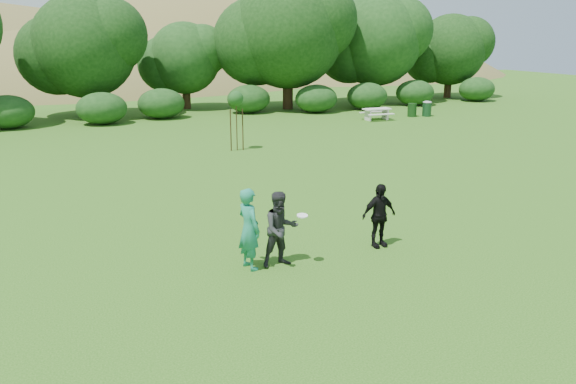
% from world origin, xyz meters
% --- Properties ---
extents(ground, '(120.00, 120.00, 0.00)m').
position_xyz_m(ground, '(0.00, 0.00, 0.00)').
color(ground, '#19470C').
rests_on(ground, ground).
extents(player_teal, '(0.64, 0.82, 1.99)m').
position_xyz_m(player_teal, '(-1.91, 0.71, 1.00)').
color(player_teal, '#1B7D61').
rests_on(player_teal, ground).
extents(player_grey, '(0.94, 0.75, 1.86)m').
position_xyz_m(player_grey, '(-1.16, 0.58, 0.93)').
color(player_grey, '#27282A').
rests_on(player_grey, ground).
extents(player_black, '(1.03, 0.48, 1.71)m').
position_xyz_m(player_black, '(1.69, 0.82, 0.86)').
color(player_black, black).
rests_on(player_black, ground).
extents(trash_can_near, '(0.60, 0.60, 0.90)m').
position_xyz_m(trash_can_near, '(16.33, 21.07, 0.45)').
color(trash_can_near, '#153814').
rests_on(trash_can_near, ground).
extents(frisbee, '(0.27, 0.27, 0.06)m').
position_xyz_m(frisbee, '(-0.69, 0.37, 1.28)').
color(frisbee, white).
rests_on(frisbee, ground).
extents(sapling, '(0.70, 0.70, 2.85)m').
position_xyz_m(sapling, '(1.94, 14.45, 2.42)').
color(sapling, '#382615').
rests_on(sapling, ground).
extents(picnic_table, '(1.80, 1.48, 0.76)m').
position_xyz_m(picnic_table, '(13.29, 20.59, 0.52)').
color(picnic_table, silver).
rests_on(picnic_table, ground).
extents(trash_can_lidded, '(0.60, 0.60, 1.05)m').
position_xyz_m(trash_can_lidded, '(17.36, 20.83, 0.54)').
color(trash_can_lidded, '#153B1E').
rests_on(trash_can_lidded, ground).
extents(hillside, '(150.00, 72.00, 52.00)m').
position_xyz_m(hillside, '(-0.56, 68.45, -11.97)').
color(hillside, olive).
rests_on(hillside, ground).
extents(tree_row, '(53.92, 10.38, 9.62)m').
position_xyz_m(tree_row, '(3.23, 28.68, 4.87)').
color(tree_row, '#3A2616').
rests_on(tree_row, ground).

